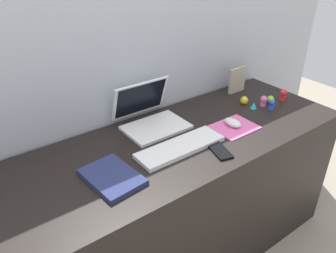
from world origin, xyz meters
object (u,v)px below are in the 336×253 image
Objects in this scene: toy_figurine_cyan at (254,105)px; toy_figurine_blue at (272,105)px; toy_figurine_yellow at (244,100)px; toy_figurine_lime at (271,100)px; mouse at (233,123)px; picture_frame at (237,80)px; cell_phone at (220,151)px; keyboard at (180,147)px; toy_figurine_pink at (264,101)px; toy_figurine_red at (283,94)px; notebook_pad at (112,177)px; laptop at (149,114)px.

toy_figurine_cyan is 0.09m from toy_figurine_blue.
toy_figurine_lime is (0.13, -0.08, -0.00)m from toy_figurine_yellow.
picture_frame is at bearing 41.22° from mouse.
cell_phone is 0.67m from picture_frame.
toy_figurine_blue reaches higher than keyboard.
toy_figurine_pink is 1.08× the size of toy_figurine_blue.
toy_figurine_red is 0.09m from toy_figurine_lime.
notebook_pad is 5.46× the size of toy_figurine_lime.
keyboard is (-0.02, -0.27, -0.04)m from laptop.
toy_figurine_pink reaches higher than mouse.
keyboard is 0.71m from picture_frame.
mouse reaches higher than cell_phone.
toy_figurine_pink is at bearing 5.75° from keyboard.
picture_frame is at bearing 67.83° from toy_figurine_cyan.
toy_figurine_lime is at bearing 32.68° from cell_phone.
mouse is at bearing -169.28° from toy_figurine_pink.
picture_frame is at bearing 118.87° from toy_figurine_red.
toy_figurine_cyan is (-0.06, 0.01, -0.01)m from toy_figurine_pink.
toy_figurine_yellow is 0.77× the size of toy_figurine_pink.
toy_figurine_yellow is 0.10m from toy_figurine_pink.
toy_figurine_lime is at bearing 8.69° from mouse.
toy_figurine_blue reaches higher than notebook_pad.
toy_figurine_lime is at bearing 5.10° from keyboard.
toy_figurine_red is at bearing 14.93° from toy_figurine_blue.
toy_figurine_yellow is (-0.09, -0.14, -0.05)m from picture_frame.
laptop is 4.65× the size of toy_figurine_red.
toy_figurine_cyan is (0.00, -0.07, -0.01)m from toy_figurine_yellow.
laptop is 0.65m from toy_figurine_pink.
toy_figurine_yellow is 1.32× the size of toy_figurine_cyan.
keyboard is 0.33m from mouse.
toy_figurine_yellow is at bearing 118.69° from toy_figurine_blue.
notebook_pad is (-0.36, -0.28, -0.04)m from laptop.
notebook_pad is at bearing -178.67° from keyboard.
cell_phone is 0.85× the size of picture_frame.
toy_figurine_cyan is 0.13m from toy_figurine_lime.
laptop is 1.25× the size of notebook_pad.
notebook_pad is at bearing -175.80° from toy_figurine_pink.
notebook_pad is at bearing -176.91° from toy_figurine_red.
cell_phone is at bearing -148.40° from mouse.
toy_figurine_cyan is 0.80× the size of toy_figurine_lime.
toy_figurine_blue is at bearing -22.76° from laptop.
mouse is 0.36m from toy_figurine_lime.
toy_figurine_blue is at bearing -165.07° from toy_figurine_red.
keyboard is 0.58m from toy_figurine_yellow.
toy_figurine_yellow reaches higher than toy_figurine_cyan.
keyboard reaches higher than cell_phone.
toy_figurine_blue is at bearing -139.22° from toy_figurine_lime.
mouse is 0.24m from cell_phone.
laptop is at bearing 164.00° from toy_figurine_red.
picture_frame is 0.28m from toy_figurine_blue.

